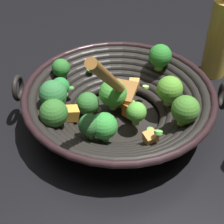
% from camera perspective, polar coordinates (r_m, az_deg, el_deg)
% --- Properties ---
extents(ground_plane, '(4.00, 4.00, 0.00)m').
position_cam_1_polar(ground_plane, '(0.72, 1.10, -1.45)').
color(ground_plane, black).
extents(wok, '(0.38, 0.41, 0.25)m').
position_cam_1_polar(wok, '(0.68, 1.04, 1.83)').
color(wok, black).
rests_on(wok, ground).
extents(cooking_oil_bottle, '(0.06, 0.06, 0.25)m').
position_cam_1_polar(cooking_oil_bottle, '(0.84, 17.72, 12.01)').
color(cooking_oil_bottle, gold).
rests_on(cooking_oil_bottle, ground).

